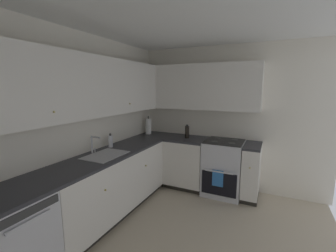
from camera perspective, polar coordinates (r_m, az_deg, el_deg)
The scene contains 15 objects.
wall_back at distance 3.03m, azimuth -24.94°, elevation -1.32°, with size 4.18×0.05×2.49m, color silver.
wall_right at distance 4.05m, azimuth 15.11°, elevation 1.84°, with size 0.05×3.26×2.49m, color silver.
dishwasher at distance 2.59m, azimuth -35.42°, elevation -23.54°, with size 0.60×0.63×0.87m.
lower_cabinets_back at distance 3.33m, azimuth -14.55°, elevation -14.40°, with size 2.05×0.62×0.87m.
countertop_back at distance 3.17m, azimuth -14.89°, elevation -7.02°, with size 3.25×0.60×0.04m, color #2D2D33.
lower_cabinets_right at distance 4.01m, azimuth 8.83°, elevation -9.93°, with size 0.62×1.57×0.87m.
countertop_right at distance 3.88m, azimuth 8.99°, elevation -3.72°, with size 0.60×1.57×0.03m.
oven_range at distance 3.94m, azimuth 13.99°, elevation -10.15°, with size 0.68×0.62×1.05m.
upper_cabinets_back at distance 3.02m, azimuth -19.70°, elevation 9.42°, with size 2.93×0.34×0.77m.
upper_cabinets_right at distance 3.96m, azimuth 7.43°, elevation 9.85°, with size 0.32×2.12×0.77m.
sink at distance 3.09m, azimuth -15.64°, elevation -7.95°, with size 0.56×0.40×0.10m.
faucet at distance 3.18m, azimuth -18.60°, elevation -4.15°, with size 0.07×0.16×0.24m.
soap_bottle at distance 3.45m, azimuth -14.49°, elevation -3.77°, with size 0.07×0.07×0.21m.
paper_towel_roll at distance 4.30m, azimuth -5.02°, elevation -0.08°, with size 0.11×0.11×0.35m.
oil_bottle at distance 3.95m, azimuth 4.89°, elevation -1.50°, with size 0.07×0.07×0.24m.
Camera 1 is at (-1.89, -0.71, 1.78)m, focal length 23.83 mm.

